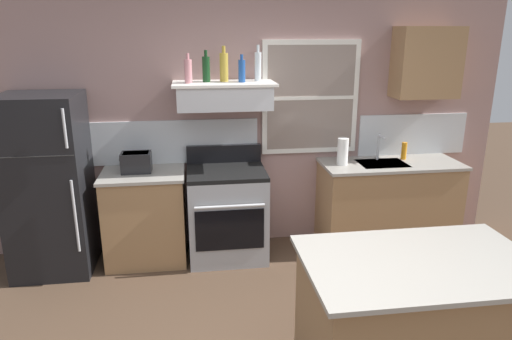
% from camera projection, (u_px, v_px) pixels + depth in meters
% --- Properties ---
extents(back_wall, '(5.40, 0.11, 2.70)m').
position_uv_depth(back_wall, '(250.00, 117.00, 4.78)').
color(back_wall, gray).
rests_on(back_wall, ground_plane).
extents(refrigerator, '(0.70, 0.72, 1.68)m').
position_uv_depth(refrigerator, '(49.00, 185.00, 4.31)').
color(refrigerator, black).
rests_on(refrigerator, ground_plane).
extents(counter_left_of_stove, '(0.79, 0.63, 0.91)m').
position_uv_depth(counter_left_of_stove, '(146.00, 216.00, 4.59)').
color(counter_left_of_stove, '#9E754C').
rests_on(counter_left_of_stove, ground_plane).
extents(toaster, '(0.30, 0.20, 0.19)m').
position_uv_depth(toaster, '(136.00, 162.00, 4.44)').
color(toaster, black).
rests_on(toaster, counter_left_of_stove).
extents(stove_range, '(0.76, 0.69, 1.09)m').
position_uv_depth(stove_range, '(227.00, 213.00, 4.66)').
color(stove_range, '#9EA0A5').
rests_on(stove_range, ground_plane).
extents(range_hood_shelf, '(0.96, 0.52, 0.24)m').
position_uv_depth(range_hood_shelf, '(224.00, 95.00, 4.41)').
color(range_hood_shelf, silver).
extents(bottle_rose_pink, '(0.07, 0.07, 0.27)m').
position_uv_depth(bottle_rose_pink, '(188.00, 71.00, 4.25)').
color(bottle_rose_pink, '#C67F84').
rests_on(bottle_rose_pink, range_hood_shelf).
extents(bottle_dark_green_wine, '(0.07, 0.07, 0.29)m').
position_uv_depth(bottle_dark_green_wine, '(206.00, 69.00, 4.35)').
color(bottle_dark_green_wine, '#143819').
rests_on(bottle_dark_green_wine, range_hood_shelf).
extents(bottle_champagne_gold_foil, '(0.08, 0.08, 0.33)m').
position_uv_depth(bottle_champagne_gold_foil, '(224.00, 67.00, 4.39)').
color(bottle_champagne_gold_foil, '#B29333').
rests_on(bottle_champagne_gold_foil, range_hood_shelf).
extents(bottle_blue_liqueur, '(0.07, 0.07, 0.26)m').
position_uv_depth(bottle_blue_liqueur, '(242.00, 71.00, 4.34)').
color(bottle_blue_liqueur, '#1E478C').
rests_on(bottle_blue_liqueur, range_hood_shelf).
extents(bottle_clear_tall, '(0.06, 0.06, 0.34)m').
position_uv_depth(bottle_clear_tall, '(258.00, 66.00, 4.43)').
color(bottle_clear_tall, silver).
rests_on(bottle_clear_tall, range_hood_shelf).
extents(counter_right_with_sink, '(1.43, 0.63, 0.91)m').
position_uv_depth(counter_right_with_sink, '(387.00, 203.00, 4.92)').
color(counter_right_with_sink, '#9E754C').
rests_on(counter_right_with_sink, ground_plane).
extents(sink_faucet, '(0.03, 0.17, 0.28)m').
position_uv_depth(sink_faucet, '(379.00, 144.00, 4.82)').
color(sink_faucet, silver).
rests_on(sink_faucet, counter_right_with_sink).
extents(paper_towel_roll, '(0.11, 0.11, 0.27)m').
position_uv_depth(paper_towel_roll, '(343.00, 151.00, 4.68)').
color(paper_towel_roll, white).
rests_on(paper_towel_roll, counter_right_with_sink).
extents(dish_soap_bottle, '(0.06, 0.06, 0.18)m').
position_uv_depth(dish_soap_bottle, '(404.00, 151.00, 4.88)').
color(dish_soap_bottle, orange).
rests_on(dish_soap_bottle, counter_right_with_sink).
extents(kitchen_island, '(1.40, 0.90, 0.91)m').
position_uv_depth(kitchen_island, '(414.00, 326.00, 2.89)').
color(kitchen_island, '#9E754C').
rests_on(kitchen_island, ground_plane).
extents(upper_cabinet_right, '(0.64, 0.32, 0.70)m').
position_uv_depth(upper_cabinet_right, '(426.00, 63.00, 4.68)').
color(upper_cabinet_right, '#9E754C').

